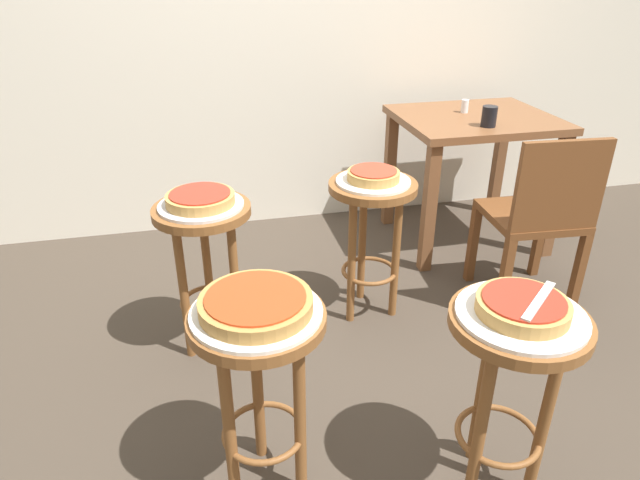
{
  "coord_description": "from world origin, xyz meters",
  "views": [
    {
      "loc": [
        -0.59,
        -1.66,
        1.52
      ],
      "look_at": [
        -0.17,
        0.12,
        0.58
      ],
      "focal_mm": 31.51,
      "sensor_mm": 36.0,
      "label": 1
    }
  ],
  "objects_px": {
    "serving_plate_foreground": "(521,315)",
    "condiment_shaker": "(465,106)",
    "cup_near_edge": "(489,116)",
    "wooden_chair": "(539,215)",
    "stool_leftside": "(205,245)",
    "stool_rear": "(371,218)",
    "pizza_middle": "(256,304)",
    "pizza_leftside": "(200,198)",
    "stool_middle": "(259,363)",
    "serving_plate_leftside": "(201,205)",
    "stool_foreground": "(511,366)",
    "pizza_foreground": "(523,306)",
    "pizza_rear": "(373,175)",
    "dining_table": "(473,139)",
    "serving_plate_rear": "(373,181)",
    "pizza_server_knife": "(539,300)",
    "serving_plate_middle": "(256,312)"
  },
  "relations": [
    {
      "from": "serving_plate_foreground",
      "to": "serving_plate_leftside",
      "type": "xyz_separation_m",
      "value": [
        -0.81,
        0.95,
        0.0
      ]
    },
    {
      "from": "serving_plate_rear",
      "to": "pizza_foreground",
      "type": "bearing_deg",
      "value": -85.51
    },
    {
      "from": "stool_middle",
      "to": "serving_plate_leftside",
      "type": "bearing_deg",
      "value": 98.54
    },
    {
      "from": "serving_plate_rear",
      "to": "condiment_shaker",
      "type": "height_order",
      "value": "condiment_shaker"
    },
    {
      "from": "cup_near_edge",
      "to": "stool_leftside",
      "type": "bearing_deg",
      "value": -161.27
    },
    {
      "from": "stool_rear",
      "to": "serving_plate_rear",
      "type": "relative_size",
      "value": 2.03
    },
    {
      "from": "stool_middle",
      "to": "pizza_leftside",
      "type": "xyz_separation_m",
      "value": [
        -0.12,
        0.77,
        0.2
      ]
    },
    {
      "from": "pizza_server_knife",
      "to": "serving_plate_leftside",
      "type": "bearing_deg",
      "value": 90.09
    },
    {
      "from": "condiment_shaker",
      "to": "pizza_middle",
      "type": "bearing_deg",
      "value": -131.12
    },
    {
      "from": "pizza_rear",
      "to": "pizza_server_knife",
      "type": "xyz_separation_m",
      "value": [
        0.11,
        -1.06,
        0.03
      ]
    },
    {
      "from": "serving_plate_leftside",
      "to": "stool_foreground",
      "type": "bearing_deg",
      "value": -49.48
    },
    {
      "from": "stool_middle",
      "to": "pizza_server_knife",
      "type": "xyz_separation_m",
      "value": [
        0.72,
        -0.19,
        0.23
      ]
    },
    {
      "from": "stool_rear",
      "to": "pizza_middle",
      "type": "bearing_deg",
      "value": -125.22
    },
    {
      "from": "serving_plate_foreground",
      "to": "pizza_rear",
      "type": "relative_size",
      "value": 1.57
    },
    {
      "from": "cup_near_edge",
      "to": "serving_plate_leftside",
      "type": "bearing_deg",
      "value": -161.27
    },
    {
      "from": "wooden_chair",
      "to": "pizza_server_knife",
      "type": "xyz_separation_m",
      "value": [
        -0.65,
        -0.95,
        0.24
      ]
    },
    {
      "from": "stool_middle",
      "to": "serving_plate_middle",
      "type": "height_order",
      "value": "serving_plate_middle"
    },
    {
      "from": "pizza_middle",
      "to": "pizza_leftside",
      "type": "relative_size",
      "value": 1.17
    },
    {
      "from": "stool_leftside",
      "to": "stool_rear",
      "type": "bearing_deg",
      "value": 7.31
    },
    {
      "from": "condiment_shaker",
      "to": "wooden_chair",
      "type": "relative_size",
      "value": 0.08
    },
    {
      "from": "stool_middle",
      "to": "pizza_server_knife",
      "type": "distance_m",
      "value": 0.78
    },
    {
      "from": "pizza_rear",
      "to": "stool_middle",
      "type": "bearing_deg",
      "value": -125.22
    },
    {
      "from": "stool_rear",
      "to": "condiment_shaker",
      "type": "xyz_separation_m",
      "value": [
        0.75,
        0.69,
        0.29
      ]
    },
    {
      "from": "serving_plate_leftside",
      "to": "pizza_foreground",
      "type": "bearing_deg",
      "value": -49.48
    },
    {
      "from": "pizza_rear",
      "to": "dining_table",
      "type": "xyz_separation_m",
      "value": [
        0.78,
        0.61,
        -0.08
      ]
    },
    {
      "from": "serving_plate_middle",
      "to": "pizza_foreground",
      "type": "bearing_deg",
      "value": -14.08
    },
    {
      "from": "stool_middle",
      "to": "condiment_shaker",
      "type": "height_order",
      "value": "condiment_shaker"
    },
    {
      "from": "serving_plate_foreground",
      "to": "condiment_shaker",
      "type": "bearing_deg",
      "value": 68.98
    },
    {
      "from": "stool_middle",
      "to": "stool_foreground",
      "type": "bearing_deg",
      "value": -14.08
    },
    {
      "from": "stool_foreground",
      "to": "pizza_middle",
      "type": "distance_m",
      "value": 0.74
    },
    {
      "from": "serving_plate_foreground",
      "to": "pizza_leftside",
      "type": "xyz_separation_m",
      "value": [
        -0.81,
        0.95,
        0.03
      ]
    },
    {
      "from": "serving_plate_middle",
      "to": "dining_table",
      "type": "xyz_separation_m",
      "value": [
        1.39,
        1.48,
        -0.05
      ]
    },
    {
      "from": "serving_plate_leftside",
      "to": "stool_leftside",
      "type": "bearing_deg",
      "value": -90.0
    },
    {
      "from": "wooden_chair",
      "to": "stool_leftside",
      "type": "bearing_deg",
      "value": 179.47
    },
    {
      "from": "stool_leftside",
      "to": "pizza_server_knife",
      "type": "height_order",
      "value": "pizza_server_knife"
    },
    {
      "from": "serving_plate_rear",
      "to": "pizza_server_knife",
      "type": "relative_size",
      "value": 1.45
    },
    {
      "from": "pizza_middle",
      "to": "dining_table",
      "type": "xyz_separation_m",
      "value": [
        1.39,
        1.48,
        -0.08
      ]
    },
    {
      "from": "cup_near_edge",
      "to": "condiment_shaker",
      "type": "distance_m",
      "value": 0.29
    },
    {
      "from": "stool_rear",
      "to": "serving_plate_rear",
      "type": "distance_m",
      "value": 0.17
    },
    {
      "from": "pizza_rear",
      "to": "wooden_chair",
      "type": "height_order",
      "value": "wooden_chair"
    },
    {
      "from": "stool_rear",
      "to": "cup_near_edge",
      "type": "height_order",
      "value": "cup_near_edge"
    },
    {
      "from": "serving_plate_foreground",
      "to": "serving_plate_middle",
      "type": "distance_m",
      "value": 0.71
    },
    {
      "from": "stool_middle",
      "to": "pizza_middle",
      "type": "distance_m",
      "value": 0.2
    },
    {
      "from": "stool_middle",
      "to": "serving_plate_middle",
      "type": "bearing_deg",
      "value": -153.43
    },
    {
      "from": "serving_plate_leftside",
      "to": "stool_rear",
      "type": "bearing_deg",
      "value": 7.31
    },
    {
      "from": "pizza_foreground",
      "to": "stool_rear",
      "type": "bearing_deg",
      "value": 94.49
    },
    {
      "from": "serving_plate_foreground",
      "to": "condiment_shaker",
      "type": "distance_m",
      "value": 1.85
    },
    {
      "from": "pizza_foreground",
      "to": "stool_middle",
      "type": "bearing_deg",
      "value": 165.92
    },
    {
      "from": "dining_table",
      "to": "cup_near_edge",
      "type": "bearing_deg",
      "value": -101.3
    },
    {
      "from": "serving_plate_foreground",
      "to": "pizza_middle",
      "type": "relative_size",
      "value": 1.13
    }
  ]
}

